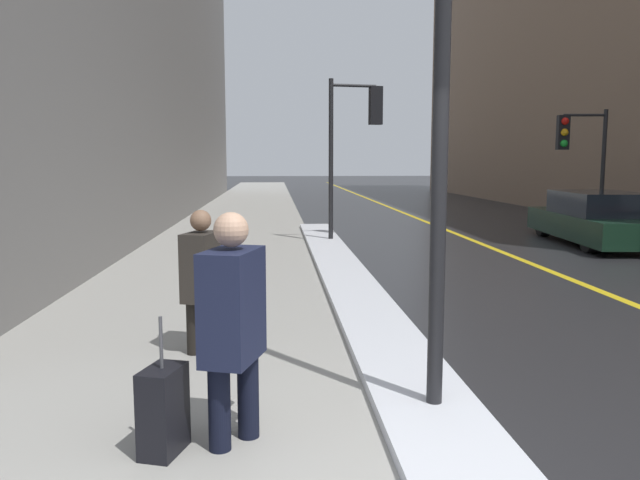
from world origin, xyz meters
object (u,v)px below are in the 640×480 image
traffic_light_far (577,145)px  rolling_suitcase (163,411)px  traffic_light_near (358,125)px  pedestrian_in_glasses (233,318)px  parked_car_dark_green (596,219)px  pedestrian_trailing (202,274)px

traffic_light_far → rolling_suitcase: bearing=59.1°
traffic_light_near → traffic_light_far: bearing=1.5°
pedestrian_in_glasses → rolling_suitcase: bearing=-57.7°
traffic_light_far → parked_car_dark_green: bearing=83.9°
traffic_light_far → parked_car_dark_green: (-0.37, -1.87, -1.79)m
pedestrian_in_glasses → parked_car_dark_green: size_ratio=0.33×
rolling_suitcase → parked_car_dark_green: bearing=157.9°
parked_car_dark_green → rolling_suitcase: parked_car_dark_green is taller
traffic_light_near → parked_car_dark_green: size_ratio=0.78×
pedestrian_trailing → rolling_suitcase: (-0.01, -2.26, -0.52)m
pedestrian_trailing → pedestrian_in_glasses: bearing=29.5°
traffic_light_far → rolling_suitcase: 15.02m
traffic_light_far → pedestrian_in_glasses: traffic_light_far is taller
traffic_light_far → rolling_suitcase: (-8.75, -12.03, -2.08)m
traffic_light_far → parked_car_dark_green: traffic_light_far is taller
pedestrian_in_glasses → traffic_light_far: bearing=162.6°
pedestrian_trailing → traffic_light_near: bearing=179.9°
traffic_light_near → traffic_light_far: size_ratio=1.17×
rolling_suitcase → pedestrian_trailing: bearing=-162.9°
pedestrian_in_glasses → pedestrian_trailing: bearing=-150.5°
traffic_light_far → pedestrian_in_glasses: size_ratio=2.04×
pedestrian_trailing → parked_car_dark_green: pedestrian_trailing is taller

